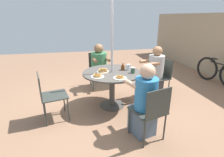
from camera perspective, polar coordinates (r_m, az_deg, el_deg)
name	(u,v)px	position (r m, az deg, el deg)	size (l,w,h in m)	color
ground_plane	(112,105)	(3.67, 0.00, -8.75)	(12.00, 12.00, 0.00)	#8C664C
patio_table	(112,78)	(3.42, 0.00, 0.11)	(1.14, 1.14, 0.73)	#4C4742
umbrella_pole	(112,52)	(3.29, 0.00, 8.56)	(0.04, 0.04, 2.23)	#ADADB2
patio_chair_north	(49,94)	(3.17, -19.99, -4.67)	(0.53, 0.53, 0.86)	#333833
patio_chair_east	(152,110)	(2.56, 12.80, -9.95)	(0.54, 0.54, 0.86)	#333833
diner_east	(144,103)	(2.66, 10.47, -7.97)	(0.55, 0.44, 1.14)	slate
patio_chair_south	(161,75)	(4.07, 15.58, 1.14)	(0.52, 0.52, 0.86)	#333833
diner_south	(155,75)	(3.95, 13.72, 1.24)	(0.42, 0.53, 1.16)	#3D3D42
patio_chair_west	(98,67)	(4.55, -4.66, 3.78)	(0.48, 0.48, 0.86)	#333833
diner_west	(99,69)	(4.39, -4.12, 3.17)	(0.58, 0.43, 1.12)	gray
pancake_plate_a	(120,78)	(3.03, 2.63, 0.32)	(0.24, 0.24, 0.05)	silver
pancake_plate_b	(103,71)	(3.38, -3.00, 2.53)	(0.24, 0.24, 0.07)	silver
pancake_plate_c	(98,76)	(3.10, -4.76, 0.86)	(0.24, 0.24, 0.06)	silver
syrup_bottle	(123,67)	(3.50, 3.54, 3.63)	(0.09, 0.07, 0.14)	#602D0F
coffee_cup	(133,70)	(3.33, 6.83, 2.70)	(0.08, 0.08, 0.11)	#33513D
drinking_glass_a	(128,67)	(3.50, 5.40, 3.72)	(0.07, 0.07, 0.12)	silver
bicycle	(219,72)	(5.49, 31.44, 1.91)	(1.37, 0.45, 0.68)	black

